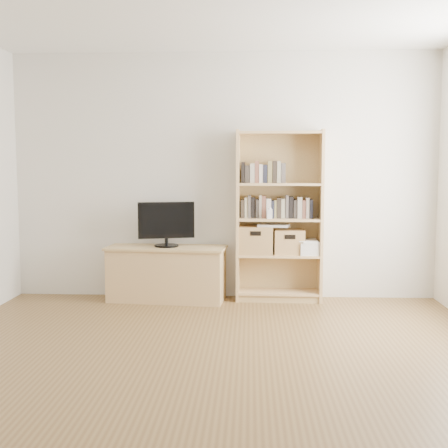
# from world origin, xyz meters

# --- Properties ---
(floor) EXTENTS (4.50, 5.00, 0.01)m
(floor) POSITION_xyz_m (0.00, 0.00, 0.00)
(floor) COLOR brown
(floor) RESTS_ON ground
(back_wall) EXTENTS (4.50, 0.02, 2.60)m
(back_wall) POSITION_xyz_m (0.00, 2.50, 1.30)
(back_wall) COLOR silver
(back_wall) RESTS_ON floor
(front_wall) EXTENTS (4.50, 0.02, 2.60)m
(front_wall) POSITION_xyz_m (0.00, -2.50, 1.30)
(front_wall) COLOR silver
(front_wall) RESTS_ON floor
(tv_stand) EXTENTS (1.23, 0.56, 0.55)m
(tv_stand) POSITION_xyz_m (-0.59, 2.28, 0.27)
(tv_stand) COLOR tan
(tv_stand) RESTS_ON floor
(bookshelf) EXTENTS (0.90, 0.34, 1.78)m
(bookshelf) POSITION_xyz_m (0.59, 2.34, 0.89)
(bookshelf) COLOR tan
(bookshelf) RESTS_ON floor
(television) EXTENTS (0.58, 0.19, 0.46)m
(television) POSITION_xyz_m (-0.59, 2.28, 0.80)
(television) COLOR black
(television) RESTS_ON tv_stand
(books_row_mid) EXTENTS (0.81, 0.18, 0.21)m
(books_row_mid) POSITION_xyz_m (0.59, 2.36, 0.98)
(books_row_mid) COLOR #302820
(books_row_mid) RESTS_ON bookshelf
(books_row_upper) EXTENTS (0.39, 0.16, 0.20)m
(books_row_upper) POSITION_xyz_m (0.39, 2.37, 1.34)
(books_row_upper) COLOR #302820
(books_row_upper) RESTS_ON bookshelf
(baby_monitor) EXTENTS (0.05, 0.03, 0.10)m
(baby_monitor) POSITION_xyz_m (0.48, 2.25, 0.92)
(baby_monitor) COLOR white
(baby_monitor) RESTS_ON bookshelf
(basket_left) EXTENTS (0.37, 0.31, 0.29)m
(basket_left) POSITION_xyz_m (0.35, 2.34, 0.64)
(basket_left) COLOR #AD884E
(basket_left) RESTS_ON bookshelf
(basket_right) EXTENTS (0.31, 0.26, 0.25)m
(basket_right) POSITION_xyz_m (0.69, 2.33, 0.62)
(basket_right) COLOR #AD884E
(basket_right) RESTS_ON bookshelf
(laptop) EXTENTS (0.35, 0.27, 0.02)m
(laptop) POSITION_xyz_m (0.53, 2.32, 0.80)
(laptop) COLOR white
(laptop) RESTS_ON basket_left
(magazine_stack) EXTENTS (0.20, 0.29, 0.13)m
(magazine_stack) POSITION_xyz_m (0.89, 2.33, 0.56)
(magazine_stack) COLOR beige
(magazine_stack) RESTS_ON bookshelf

